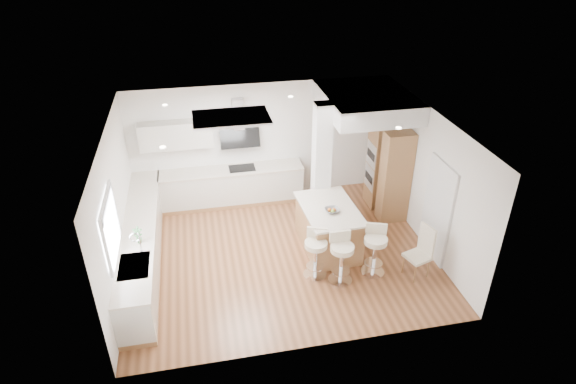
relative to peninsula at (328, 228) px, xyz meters
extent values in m
plane|color=brown|center=(-0.98, -0.02, -0.49)|extent=(6.00, 6.00, 0.00)
cube|color=silver|center=(-0.98, -0.02, -0.49)|extent=(6.00, 5.00, 0.02)
cube|color=white|center=(-0.98, 2.48, 0.91)|extent=(6.00, 0.04, 2.80)
cube|color=white|center=(-3.98, -0.02, 0.91)|extent=(0.04, 5.00, 2.80)
cube|color=white|center=(2.02, -0.02, 0.91)|extent=(0.04, 5.00, 2.80)
cube|color=white|center=(-1.78, 0.58, 2.29)|extent=(1.40, 0.95, 0.05)
cube|color=white|center=(-1.78, 0.58, 2.27)|extent=(1.25, 0.80, 0.03)
cylinder|color=white|center=(-2.98, 1.48, 2.30)|extent=(0.10, 0.10, 0.02)
cylinder|color=white|center=(-2.98, -0.52, 2.30)|extent=(0.10, 0.10, 0.02)
cylinder|color=white|center=(-0.48, 1.48, 2.30)|extent=(0.10, 0.10, 0.02)
cylinder|color=white|center=(1.02, 0.98, 2.30)|extent=(0.10, 0.10, 0.02)
cylinder|color=white|center=(1.02, -0.52, 2.30)|extent=(0.10, 0.10, 0.02)
cube|color=silver|center=(-3.94, -0.92, 1.16)|extent=(0.03, 1.15, 0.95)
cube|color=white|center=(-3.93, -0.92, 1.67)|extent=(0.04, 1.28, 0.06)
cube|color=white|center=(-3.93, -0.92, 0.66)|extent=(0.04, 1.28, 0.06)
cube|color=white|center=(-3.93, -1.53, 1.16)|extent=(0.04, 0.06, 0.95)
cube|color=white|center=(-3.93, -0.31, 1.16)|extent=(0.04, 0.06, 0.95)
cube|color=#ACAFB4|center=(-3.91, -0.92, 1.59)|extent=(0.03, 1.18, 0.14)
cube|color=#474038|center=(2.01, -0.62, 0.51)|extent=(0.02, 0.90, 2.00)
cube|color=white|center=(1.99, -0.62, 0.51)|extent=(0.05, 1.00, 2.10)
cube|color=#A37345|center=(-3.68, 0.23, -0.44)|extent=(0.60, 4.50, 0.10)
cube|color=beige|center=(-3.68, 0.23, -0.01)|extent=(0.60, 4.50, 0.76)
cube|color=beige|center=(-3.68, 0.23, 0.39)|extent=(0.63, 4.50, 0.04)
cube|color=silver|center=(-3.68, -1.02, 0.40)|extent=(0.50, 0.75, 0.02)
cube|color=silver|center=(-3.68, -1.20, 0.35)|extent=(0.40, 0.34, 0.10)
cube|color=silver|center=(-3.68, -0.84, 0.35)|extent=(0.40, 0.34, 0.10)
cylinder|color=white|center=(-3.56, -0.72, 0.59)|extent=(0.02, 0.02, 0.36)
torus|color=white|center=(-3.63, -0.72, 0.77)|extent=(0.18, 0.02, 0.18)
imported|color=#428345|center=(-3.63, -0.37, 0.58)|extent=(0.17, 0.12, 0.33)
cube|color=#A37345|center=(-1.73, 2.18, -0.44)|extent=(3.30, 0.60, 0.10)
cube|color=beige|center=(-1.73, 2.18, -0.01)|extent=(3.30, 0.60, 0.76)
cube|color=beige|center=(-1.73, 2.18, 0.39)|extent=(3.33, 0.63, 0.04)
cube|color=black|center=(-1.48, 2.18, 0.42)|extent=(0.60, 0.40, 0.01)
cube|color=beige|center=(-2.88, 2.31, 1.31)|extent=(1.60, 0.34, 0.60)
cube|color=silver|center=(-1.48, 2.38, 1.66)|extent=(0.25, 0.18, 0.70)
cube|color=black|center=(-1.48, 2.30, 1.11)|extent=(0.90, 0.26, 0.44)
cube|color=white|center=(0.07, 0.93, 0.91)|extent=(0.35, 0.35, 2.80)
cube|color=silver|center=(1.12, 1.38, 2.11)|extent=(1.78, 2.20, 0.40)
cube|color=#A37345|center=(1.70, 1.48, 0.56)|extent=(0.62, 0.62, 2.10)
cube|color=#A37345|center=(1.70, 0.78, 0.56)|extent=(0.62, 0.40, 2.10)
cube|color=silver|center=(1.39, 1.48, 0.81)|extent=(0.02, 0.55, 0.55)
cube|color=silver|center=(1.39, 1.48, 0.23)|extent=(0.02, 0.55, 0.55)
cube|color=black|center=(1.38, 1.48, 0.81)|extent=(0.01, 0.45, 0.18)
cube|color=black|center=(1.38, 1.48, 0.23)|extent=(0.01, 0.45, 0.18)
cube|color=#A37345|center=(0.00, 0.00, -0.03)|extent=(1.05, 1.55, 0.92)
cube|color=beige|center=(0.00, 0.00, 0.46)|extent=(1.14, 1.64, 0.04)
imported|color=slate|center=(0.01, -0.16, 0.51)|extent=(0.29, 0.29, 0.07)
sphere|color=#C25616|center=(0.05, -0.16, 0.52)|extent=(0.08, 0.08, 0.08)
sphere|color=#C25616|center=(-0.04, -0.14, 0.52)|extent=(0.08, 0.08, 0.08)
sphere|color=#84AB39|center=(0.01, -0.20, 0.52)|extent=(0.08, 0.08, 0.08)
cylinder|color=white|center=(-0.48, -0.82, -0.47)|extent=(0.57, 0.57, 0.03)
cylinder|color=white|center=(-0.48, -0.82, -0.14)|extent=(0.09, 0.09, 0.66)
cylinder|color=white|center=(-0.48, -0.82, -0.27)|extent=(0.44, 0.44, 0.02)
cylinder|color=beige|center=(-0.48, -0.82, 0.24)|extent=(0.55, 0.55, 0.10)
cube|color=beige|center=(-0.42, -0.67, 0.39)|extent=(0.38, 0.18, 0.22)
cylinder|color=white|center=(-0.05, -1.06, -0.47)|extent=(0.46, 0.46, 0.03)
cylinder|color=white|center=(-0.05, -1.06, -0.13)|extent=(0.07, 0.07, 0.68)
cylinder|color=white|center=(-0.05, -1.06, -0.26)|extent=(0.36, 0.36, 0.02)
cylinder|color=beige|center=(-0.05, -1.06, 0.26)|extent=(0.44, 0.44, 0.10)
cube|color=beige|center=(-0.05, -0.90, 0.42)|extent=(0.40, 0.06, 0.23)
cylinder|color=white|center=(0.63, -0.96, -0.47)|extent=(0.58, 0.58, 0.03)
cylinder|color=white|center=(0.63, -0.96, -0.12)|extent=(0.09, 0.09, 0.68)
cylinder|color=white|center=(0.63, -0.96, -0.26)|extent=(0.45, 0.45, 0.02)
cylinder|color=beige|center=(0.63, -0.96, 0.26)|extent=(0.56, 0.56, 0.10)
cube|color=beige|center=(0.69, -0.80, 0.42)|extent=(0.39, 0.18, 0.23)
cube|color=beige|center=(1.40, -1.19, -0.06)|extent=(0.52, 0.52, 0.05)
cube|color=beige|center=(1.57, -1.13, 0.24)|extent=(0.16, 0.38, 0.66)
cylinder|color=#A37345|center=(1.29, -1.39, -0.29)|extent=(0.04, 0.04, 0.40)
cylinder|color=#A37345|center=(1.19, -1.08, -0.29)|extent=(0.04, 0.04, 0.40)
cylinder|color=#A37345|center=(1.61, -1.29, -0.29)|extent=(0.04, 0.04, 0.40)
cylinder|color=#A37345|center=(1.50, -0.98, -0.29)|extent=(0.04, 0.04, 0.40)
camera|label=1|loc=(-2.42, -7.76, 5.50)|focal=30.00mm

